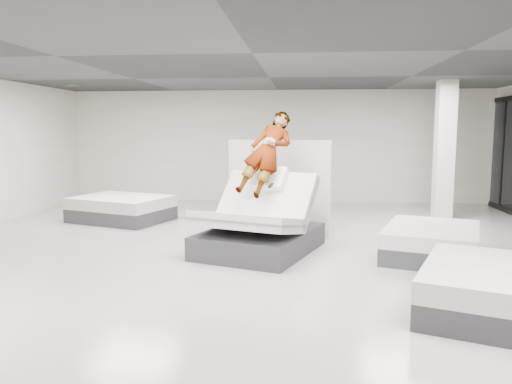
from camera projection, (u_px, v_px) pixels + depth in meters
The scene contains 9 objects.
room at pixel (252, 163), 7.47m from camera, with size 14.00×14.04×3.20m.
hero_bed at pixel (259, 227), 8.51m from camera, with size 2.28×2.62×1.45m.
person at pixel (267, 171), 8.70m from camera, with size 0.64×0.42×1.74m, color slate.
remote at pixel (271, 185), 8.32m from camera, with size 0.05×0.14×0.03m, color black.
divider_panel at pixel (278, 188), 9.82m from camera, with size 2.08×0.09×1.89m, color silver.
flat_bed_right_far at pixel (432, 242), 8.18m from camera, with size 1.94×2.23×0.52m.
flat_bed_right_near at pixel (493, 290), 5.72m from camera, with size 2.10×2.38×0.54m.
flat_bed_left_far at pixel (122, 209), 11.45m from camera, with size 2.44×2.13×0.56m.
column at pixel (444, 151), 11.53m from camera, with size 0.40×0.40×3.20m, color silver.
Camera 1 is at (0.77, -7.42, 2.11)m, focal length 35.00 mm.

